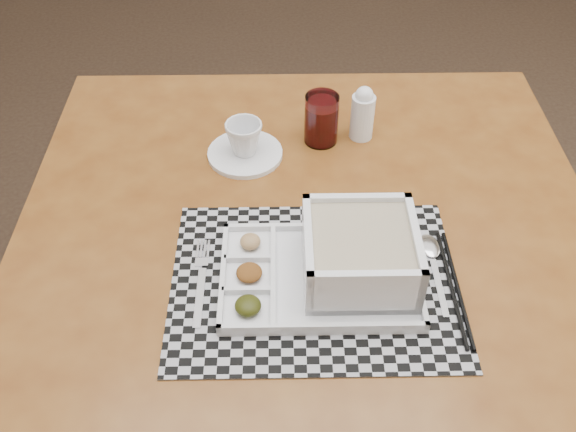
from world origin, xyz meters
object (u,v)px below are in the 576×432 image
object	(u,v)px
cup	(244,138)
creamer_bottle	(363,113)
juice_glass	(321,121)
dining_table	(309,264)
serving_tray	(348,260)

from	to	relation	value
cup	creamer_bottle	size ratio (longest dim) A/B	0.62
cup	creamer_bottle	distance (m)	0.25
juice_glass	creamer_bottle	distance (m)	0.09
cup	creamer_bottle	world-z (taller)	creamer_bottle
dining_table	serving_tray	world-z (taller)	serving_tray
cup	dining_table	bearing A→B (deg)	-79.17
juice_glass	cup	bearing A→B (deg)	-167.86
cup	juice_glass	distance (m)	0.16
serving_tray	cup	distance (m)	0.37
creamer_bottle	dining_table	bearing A→B (deg)	-117.91
dining_table	creamer_bottle	world-z (taller)	creamer_bottle
serving_tray	creamer_bottle	world-z (taller)	creamer_bottle
cup	juice_glass	xyz separation A→B (m)	(0.16, 0.03, 0.00)
creamer_bottle	serving_tray	bearing A→B (deg)	-104.27
juice_glass	serving_tray	bearing A→B (deg)	-91.74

